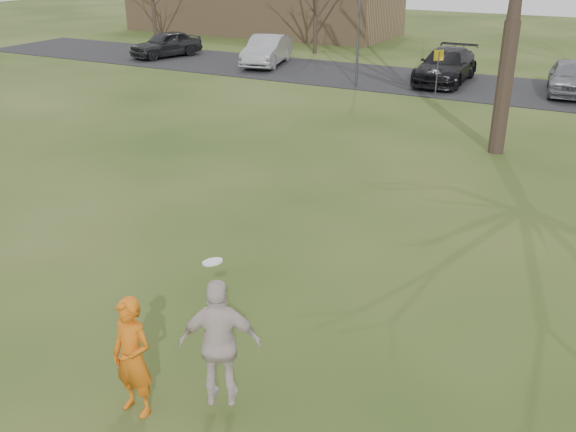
# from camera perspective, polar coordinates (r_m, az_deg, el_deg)

# --- Properties ---
(ground) EXTENTS (120.00, 120.00, 0.00)m
(ground) POSITION_cam_1_polar(r_m,az_deg,el_deg) (10.32, -10.76, -15.63)
(ground) COLOR #1E380F
(ground) RESTS_ON ground
(parking_strip) EXTENTS (62.00, 6.50, 0.04)m
(parking_strip) POSITION_cam_1_polar(r_m,az_deg,el_deg) (32.20, 17.94, 10.77)
(parking_strip) COLOR black
(parking_strip) RESTS_ON ground
(player_defender) EXTENTS (0.72, 0.50, 1.89)m
(player_defender) POSITION_cam_1_polar(r_m,az_deg,el_deg) (9.62, -13.73, -12.17)
(player_defender) COLOR #D46211
(player_defender) RESTS_ON ground
(car_0) EXTENTS (3.10, 4.73, 1.50)m
(car_0) POSITION_cam_1_polar(r_m,az_deg,el_deg) (40.02, -10.86, 14.87)
(car_0) COLOR black
(car_0) RESTS_ON parking_strip
(car_1) EXTENTS (2.78, 5.15, 1.61)m
(car_1) POSITION_cam_1_polar(r_m,az_deg,el_deg) (36.59, -1.91, 14.58)
(car_1) COLOR #95959A
(car_1) RESTS_ON parking_strip
(car_3) EXTENTS (2.30, 5.51, 1.59)m
(car_3) POSITION_cam_1_polar(r_m,az_deg,el_deg) (32.85, 13.92, 12.90)
(car_3) COLOR black
(car_3) RESTS_ON parking_strip
(car_4) EXTENTS (2.32, 4.63, 1.51)m
(car_4) POSITION_cam_1_polar(r_m,az_deg,el_deg) (32.00, 23.87, 11.29)
(car_4) COLOR slate
(car_4) RESTS_ON parking_strip
(catching_play) EXTENTS (1.26, 0.95, 2.36)m
(catching_play) POSITION_cam_1_polar(r_m,az_deg,el_deg) (9.16, -6.05, -11.27)
(catching_play) COLOR beige
(catching_play) RESTS_ON ground
(building) EXTENTS (20.60, 8.50, 5.14)m
(building) POSITION_cam_1_polar(r_m,az_deg,el_deg) (51.04, -2.30, 18.29)
(building) COLOR #8C6D4C
(building) RESTS_ON ground
(lamp_post) EXTENTS (0.34, 0.34, 6.27)m
(lamp_post) POSITION_cam_1_polar(r_m,az_deg,el_deg) (30.85, 6.42, 18.66)
(lamp_post) COLOR #47474C
(lamp_post) RESTS_ON ground
(sign_yellow) EXTENTS (0.35, 0.35, 2.08)m
(sign_yellow) POSITION_cam_1_polar(r_m,az_deg,el_deg) (29.46, 13.25, 13.04)
(sign_yellow) COLOR #47474C
(sign_yellow) RESTS_ON ground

